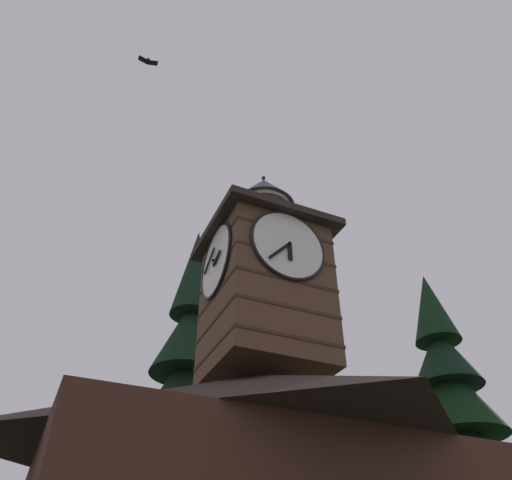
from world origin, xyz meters
The scene contains 3 objects.
clock_tower centered at (0.90, -2.40, 10.31)m, with size 3.91×3.91×7.74m.
pine_tree_behind centered at (1.11, -9.59, 6.61)m, with size 6.53×6.53×17.31m.
flying_bird_high centered at (5.81, -1.90, 18.39)m, with size 0.73×0.29×0.16m.
Camera 1 is at (6.62, 9.77, 1.82)m, focal length 35.51 mm.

